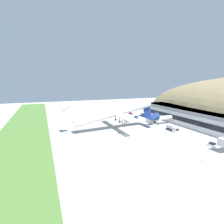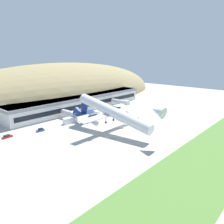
{
  "view_description": "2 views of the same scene",
  "coord_description": "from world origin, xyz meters",
  "px_view_note": "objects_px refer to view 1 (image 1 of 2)",
  "views": [
    {
      "loc": [
        74.08,
        -35.58,
        25.89
      ],
      "look_at": [
        -7.69,
        -2.93,
        10.61
      ],
      "focal_mm": 28.0,
      "sensor_mm": 36.0,
      "label": 1
    },
    {
      "loc": [
        -86.33,
        -67.91,
        36.31
      ],
      "look_at": [
        -7.42,
        3.06,
        8.77
      ],
      "focal_mm": 35.0,
      "sensor_mm": 36.0,
      "label": 2
    }
  ],
  "objects_px": {
    "jetway_0": "(163,118)",
    "service_car_0": "(213,145)",
    "traffic_cone_1": "(202,160)",
    "service_car_2": "(131,114)",
    "terminal_building": "(212,121)",
    "cargo_airplane": "(116,112)",
    "fuel_truck": "(172,128)",
    "traffic_cone_0": "(134,120)",
    "service_car_1": "(136,117)",
    "box_truck": "(151,121)"
  },
  "relations": [
    {
      "from": "cargo_airplane",
      "to": "traffic_cone_0",
      "type": "relative_size",
      "value": 96.05
    },
    {
      "from": "service_car_1",
      "to": "box_truck",
      "type": "height_order",
      "value": "box_truck"
    },
    {
      "from": "cargo_airplane",
      "to": "service_car_2",
      "type": "distance_m",
      "value": 49.08
    },
    {
      "from": "terminal_building",
      "to": "box_truck",
      "type": "relative_size",
      "value": 12.5
    },
    {
      "from": "cargo_airplane",
      "to": "service_car_1",
      "type": "bearing_deg",
      "value": 131.96
    },
    {
      "from": "fuel_truck",
      "to": "service_car_1",
      "type": "bearing_deg",
      "value": -178.93
    },
    {
      "from": "box_truck",
      "to": "fuel_truck",
      "type": "bearing_deg",
      "value": 1.78
    },
    {
      "from": "jetway_0",
      "to": "traffic_cone_1",
      "type": "xyz_separation_m",
      "value": [
        46.73,
        -20.18,
        -3.71
      ]
    },
    {
      "from": "service_car_1",
      "to": "traffic_cone_1",
      "type": "height_order",
      "value": "service_car_1"
    },
    {
      "from": "service_car_2",
      "to": "traffic_cone_0",
      "type": "distance_m",
      "value": 23.42
    },
    {
      "from": "terminal_building",
      "to": "fuel_truck",
      "type": "distance_m",
      "value": 21.79
    },
    {
      "from": "service_car_0",
      "to": "cargo_airplane",
      "type": "bearing_deg",
      "value": -144.46
    },
    {
      "from": "cargo_airplane",
      "to": "service_car_1",
      "type": "height_order",
      "value": "cargo_airplane"
    },
    {
      "from": "fuel_truck",
      "to": "traffic_cone_1",
      "type": "height_order",
      "value": "fuel_truck"
    },
    {
      "from": "fuel_truck",
      "to": "box_truck",
      "type": "distance_m",
      "value": 18.88
    },
    {
      "from": "terminal_building",
      "to": "service_car_0",
      "type": "relative_size",
      "value": 26.26
    },
    {
      "from": "terminal_building",
      "to": "fuel_truck",
      "type": "relative_size",
      "value": 14.05
    },
    {
      "from": "cargo_airplane",
      "to": "fuel_truck",
      "type": "relative_size",
      "value": 7.3
    },
    {
      "from": "service_car_1",
      "to": "box_truck",
      "type": "xyz_separation_m",
      "value": [
        18.15,
        0.1,
        0.84
      ]
    },
    {
      "from": "traffic_cone_0",
      "to": "traffic_cone_1",
      "type": "xyz_separation_m",
      "value": [
        62.16,
        -8.52,
        0.0
      ]
    },
    {
      "from": "fuel_truck",
      "to": "traffic_cone_1",
      "type": "xyz_separation_m",
      "value": [
        31.98,
        -14.91,
        -1.21
      ]
    },
    {
      "from": "box_truck",
      "to": "traffic_cone_0",
      "type": "xyz_separation_m",
      "value": [
        -11.32,
        -5.8,
        -1.19
      ]
    },
    {
      "from": "service_car_2",
      "to": "traffic_cone_0",
      "type": "xyz_separation_m",
      "value": [
        21.61,
        -9.03,
        -0.3
      ]
    },
    {
      "from": "cargo_airplane",
      "to": "service_car_2",
      "type": "xyz_separation_m",
      "value": [
        -38.23,
        29.41,
        -9.06
      ]
    },
    {
      "from": "traffic_cone_0",
      "to": "traffic_cone_1",
      "type": "height_order",
      "value": "same"
    },
    {
      "from": "service_car_1",
      "to": "fuel_truck",
      "type": "distance_m",
      "value": 37.04
    },
    {
      "from": "terminal_building",
      "to": "cargo_airplane",
      "type": "bearing_deg",
      "value": -113.36
    },
    {
      "from": "jetway_0",
      "to": "service_car_0",
      "type": "xyz_separation_m",
      "value": [
        38.66,
        -5.27,
        -3.33
      ]
    },
    {
      "from": "terminal_building",
      "to": "service_car_0",
      "type": "distance_m",
      "value": 27.02
    },
    {
      "from": "jetway_0",
      "to": "cargo_airplane",
      "type": "height_order",
      "value": "cargo_airplane"
    },
    {
      "from": "service_car_0",
      "to": "service_car_2",
      "type": "xyz_separation_m",
      "value": [
        -75.71,
        2.65,
        -0.08
      ]
    },
    {
      "from": "traffic_cone_1",
      "to": "service_car_2",
      "type": "bearing_deg",
      "value": 168.17
    },
    {
      "from": "jetway_0",
      "to": "service_car_0",
      "type": "bearing_deg",
      "value": -7.77
    },
    {
      "from": "jetway_0",
      "to": "cargo_airplane",
      "type": "xyz_separation_m",
      "value": [
        1.18,
        -32.04,
        5.65
      ]
    },
    {
      "from": "jetway_0",
      "to": "service_car_1",
      "type": "distance_m",
      "value": 23.29
    },
    {
      "from": "fuel_truck",
      "to": "traffic_cone_1",
      "type": "distance_m",
      "value": 35.3
    },
    {
      "from": "service_car_1",
      "to": "traffic_cone_0",
      "type": "bearing_deg",
      "value": -39.84
    },
    {
      "from": "terminal_building",
      "to": "jetway_0",
      "type": "bearing_deg",
      "value": -145.05
    },
    {
      "from": "service_car_2",
      "to": "box_truck",
      "type": "relative_size",
      "value": 0.54
    },
    {
      "from": "cargo_airplane",
      "to": "traffic_cone_0",
      "type": "distance_m",
      "value": 27.92
    },
    {
      "from": "service_car_1",
      "to": "terminal_building",
      "type": "bearing_deg",
      "value": 25.62
    },
    {
      "from": "traffic_cone_0",
      "to": "traffic_cone_1",
      "type": "relative_size",
      "value": 1.0
    },
    {
      "from": "fuel_truck",
      "to": "traffic_cone_0",
      "type": "height_order",
      "value": "fuel_truck"
    },
    {
      "from": "traffic_cone_0",
      "to": "traffic_cone_1",
      "type": "distance_m",
      "value": 62.75
    },
    {
      "from": "service_car_1",
      "to": "traffic_cone_0",
      "type": "distance_m",
      "value": 8.9
    },
    {
      "from": "cargo_airplane",
      "to": "terminal_building",
      "type": "bearing_deg",
      "value": 66.64
    },
    {
      "from": "box_truck",
      "to": "traffic_cone_1",
      "type": "xyz_separation_m",
      "value": [
        50.85,
        -14.32,
        -1.19
      ]
    },
    {
      "from": "terminal_building",
      "to": "box_truck",
      "type": "bearing_deg",
      "value": -140.82
    },
    {
      "from": "service_car_1",
      "to": "traffic_cone_1",
      "type": "relative_size",
      "value": 6.73
    },
    {
      "from": "box_truck",
      "to": "traffic_cone_0",
      "type": "distance_m",
      "value": 12.78
    }
  ]
}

